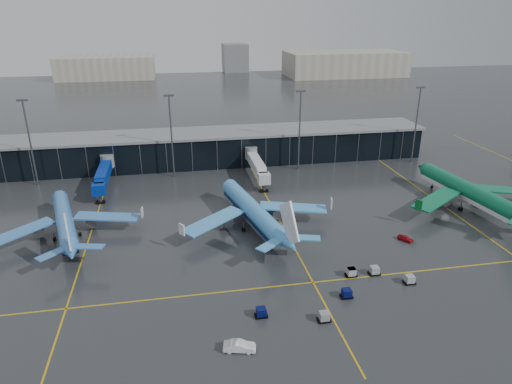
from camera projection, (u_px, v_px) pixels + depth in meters
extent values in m
plane|color=#282B2D|center=(249.00, 249.00, 99.35)|extent=(600.00, 600.00, 0.00)
cube|color=black|center=(218.00, 148.00, 154.00)|extent=(140.00, 16.00, 10.00)
cube|color=slate|center=(217.00, 133.00, 152.02)|extent=(142.00, 17.00, 0.80)
cylinder|color=#595B60|center=(107.00, 161.00, 140.23)|extent=(4.00, 4.00, 4.00)
cube|color=navy|center=(102.00, 178.00, 128.22)|extent=(3.00, 24.00, 3.00)
cylinder|color=#595B60|center=(100.00, 199.00, 122.54)|extent=(1.00, 1.00, 2.60)
cylinder|color=#595B60|center=(251.00, 153.00, 147.88)|extent=(4.00, 4.00, 4.00)
cube|color=silver|center=(259.00, 169.00, 135.87)|extent=(3.00, 24.00, 3.00)
cylinder|color=#595B60|center=(264.00, 187.00, 130.20)|extent=(1.00, 1.00, 2.60)
cylinder|color=#595B60|center=(31.00, 144.00, 130.91)|extent=(0.50, 0.50, 25.00)
cube|color=#595B60|center=(22.00, 100.00, 126.16)|extent=(3.00, 0.40, 0.60)
cylinder|color=#595B60|center=(172.00, 138.00, 137.71)|extent=(0.50, 0.50, 25.00)
cube|color=#595B60|center=(169.00, 95.00, 132.96)|extent=(3.00, 0.40, 0.60)
cylinder|color=#595B60|center=(299.00, 132.00, 144.51)|extent=(0.50, 0.50, 25.00)
cube|color=#595B60|center=(301.00, 91.00, 139.76)|extent=(3.00, 0.40, 0.60)
cylinder|color=#595B60|center=(416.00, 126.00, 151.31)|extent=(0.50, 0.50, 25.00)
cube|color=#595B60|center=(421.00, 87.00, 146.56)|extent=(3.00, 0.40, 0.60)
cube|color=#B2AD99|center=(344.00, 64.00, 353.42)|extent=(90.00, 42.00, 18.00)
cube|color=#B2AD99|center=(107.00, 67.00, 341.42)|extent=(70.00, 38.00, 16.00)
cube|color=#B2AD99|center=(235.00, 58.00, 375.54)|extent=(20.00, 20.00, 22.00)
cube|color=gold|center=(94.00, 223.00, 111.63)|extent=(0.30, 120.00, 0.02)
cube|color=gold|center=(273.00, 209.00, 119.28)|extent=(0.30, 120.00, 0.02)
cube|color=gold|center=(431.00, 197.00, 126.93)|extent=(0.30, 120.00, 0.02)
cube|color=gold|center=(313.00, 282.00, 87.37)|extent=(220.00, 0.30, 0.02)
cube|color=black|center=(351.00, 275.00, 89.37)|extent=(2.20, 1.50, 0.36)
cube|color=#9B9FA3|center=(351.00, 272.00, 89.09)|extent=(1.60, 1.50, 1.50)
cube|color=black|center=(351.00, 275.00, 89.42)|extent=(2.20, 1.50, 0.36)
cube|color=#050F46|center=(351.00, 272.00, 89.13)|extent=(1.60, 1.50, 1.50)
cube|color=black|center=(374.00, 273.00, 89.99)|extent=(2.20, 1.50, 0.36)
cube|color=#919699|center=(374.00, 270.00, 89.70)|extent=(1.60, 1.50, 1.50)
cube|color=black|center=(409.00, 282.00, 87.05)|extent=(2.20, 1.50, 0.36)
cube|color=#92949A|center=(410.00, 279.00, 86.76)|extent=(1.60, 1.50, 1.50)
cube|color=black|center=(261.00, 316.00, 77.64)|extent=(2.20, 1.50, 0.36)
cube|color=#050B42|center=(261.00, 312.00, 77.35)|extent=(1.60, 1.50, 1.50)
cube|color=black|center=(324.00, 320.00, 76.56)|extent=(2.20, 1.50, 0.36)
cube|color=gray|center=(324.00, 316.00, 76.28)|extent=(1.60, 1.50, 1.50)
cube|color=black|center=(346.00, 296.00, 82.80)|extent=(2.20, 1.50, 0.36)
cube|color=#050B43|center=(347.00, 293.00, 82.51)|extent=(1.60, 1.50, 1.50)
cube|color=white|center=(291.00, 238.00, 103.41)|extent=(2.86, 3.61, 0.80)
cube|color=white|center=(291.00, 231.00, 102.70)|extent=(2.19, 3.12, 2.29)
imported|color=#A10C16|center=(405.00, 238.00, 102.88)|extent=(3.21, 3.79, 1.23)
imported|color=silver|center=(239.00, 346.00, 69.67)|extent=(5.26, 2.79, 1.65)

